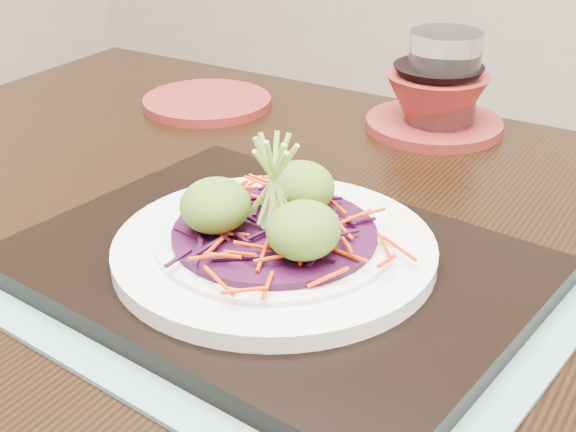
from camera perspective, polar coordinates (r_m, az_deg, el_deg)
The scene contains 11 objects.
dining_table at distance 0.76m, azimuth 0.97°, elevation -6.92°, with size 1.11×0.74×0.69m.
placemat at distance 0.63m, azimuth -0.94°, elevation -4.43°, with size 0.44×0.35×0.00m, color gray.
serving_tray at distance 0.63m, azimuth -0.95°, elevation -3.60°, with size 0.38×0.29×0.02m, color black.
white_plate at distance 0.62m, azimuth -0.96°, elevation -2.25°, with size 0.25×0.25×0.02m.
cabbage_bed at distance 0.61m, azimuth -0.97°, elevation -1.22°, with size 0.16×0.16×0.01m, color #2E0922.
carrot_julienne at distance 0.61m, azimuth -0.98°, elevation -0.59°, with size 0.19×0.19×0.01m, color red, non-canonical shape.
guacamole_scoops at distance 0.60m, azimuth -1.02°, elevation 0.62°, with size 0.14×0.12×0.04m.
scallion_garnish at distance 0.59m, azimuth -1.00°, elevation 2.29°, with size 0.06×0.06×0.09m, color #9BC34E, non-canonical shape.
terracotta_side_plate at distance 1.01m, azimuth -5.77°, elevation 8.06°, with size 0.16×0.16×0.01m, color maroon.
water_glass at distance 0.93m, azimuth 10.94°, elevation 9.32°, with size 0.08×0.08×0.11m, color white.
terracotta_bowl_set at distance 0.94m, azimuth 10.44°, elevation 7.76°, with size 0.19×0.19×0.07m.
Camera 1 is at (0.37, -0.47, 1.02)m, focal length 50.00 mm.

